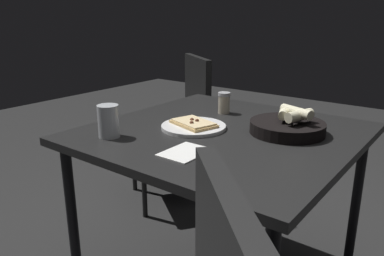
{
  "coord_description": "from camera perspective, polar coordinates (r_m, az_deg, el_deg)",
  "views": [
    {
      "loc": [
        -1.18,
        -0.75,
        1.18
      ],
      "look_at": [
        -0.08,
        0.09,
        0.76
      ],
      "focal_mm": 35.48,
      "sensor_mm": 36.0,
      "label": 1
    }
  ],
  "objects": [
    {
      "name": "chair_far",
      "position": [
        2.4,
        -1.8,
        1.02
      ],
      "size": [
        0.61,
        0.61,
        0.92
      ],
      "color": "#292929",
      "rests_on": "ground"
    },
    {
      "name": "bread_basket",
      "position": [
        1.46,
        14.26,
        0.32
      ],
      "size": [
        0.28,
        0.28,
        0.1
      ],
      "color": "black",
      "rests_on": "dining_table"
    },
    {
      "name": "napkin",
      "position": [
        1.22,
        -1.03,
        -3.67
      ],
      "size": [
        0.16,
        0.12,
        0.0
      ],
      "color": "white",
      "rests_on": "dining_table"
    },
    {
      "name": "dining_table",
      "position": [
        1.48,
        4.64,
        -2.84
      ],
      "size": [
        0.96,
        0.96,
        0.75
      ],
      "color": "black",
      "rests_on": "ground"
    },
    {
      "name": "pepper_shaker",
      "position": [
        1.7,
        4.83,
        3.61
      ],
      "size": [
        0.05,
        0.05,
        0.09
      ],
      "color": "#BFB299",
      "rests_on": "dining_table"
    },
    {
      "name": "pizza_plate",
      "position": [
        1.48,
        0.23,
        0.34
      ],
      "size": [
        0.25,
        0.25,
        0.04
      ],
      "color": "white",
      "rests_on": "dining_table"
    },
    {
      "name": "beer_glass",
      "position": [
        1.4,
        -12.42,
        0.75
      ],
      "size": [
        0.08,
        0.08,
        0.12
      ],
      "color": "silver",
      "rests_on": "dining_table"
    }
  ]
}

